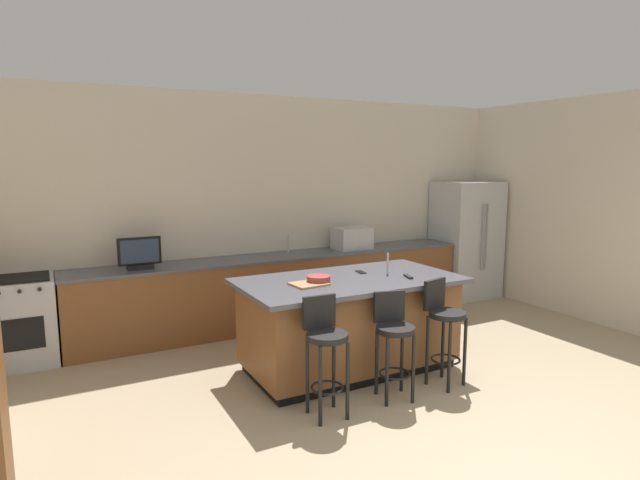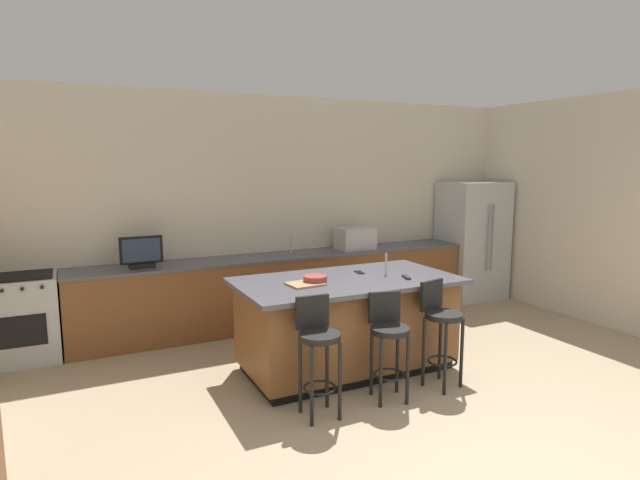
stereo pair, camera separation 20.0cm
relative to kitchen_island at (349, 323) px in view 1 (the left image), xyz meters
The scene contains 17 objects.
wall_back 2.29m from the kitchen_island, 87.54° to the left, with size 7.54×0.12×2.92m, color beige.
wall_right 3.79m from the kitchen_island, ahead, with size 0.12×4.69×2.92m, color beige.
counter_back 1.69m from the kitchen_island, 89.40° to the left, with size 5.20×0.62×0.90m.
kitchen_island is the anchor object (origin of this frame).
refrigerator 3.52m from the kitchen_island, 27.90° to the left, with size 0.93×0.74×1.78m.
range_oven 3.42m from the kitchen_island, 150.53° to the left, with size 0.78×0.63×0.92m.
microwave 2.07m from the kitchen_island, 57.91° to the left, with size 0.48×0.36×0.30m, color #B7BABF.
tv_monitor 2.45m from the kitchen_island, 136.61° to the left, with size 0.46×0.16×0.36m.
sink_faucet_back 1.87m from the kitchen_island, 85.11° to the left, with size 0.02×0.02×0.24m, color #B2B2B7.
sink_faucet_island 0.73m from the kitchen_island, ahead, with size 0.02×0.02×0.22m, color #B2B2B7.
bar_stool_left 1.02m from the kitchen_island, 132.19° to the right, with size 0.34×0.34×0.99m.
bar_stool_center 0.75m from the kitchen_island, 89.41° to the right, with size 0.35×0.37×0.94m.
bar_stool_right 0.95m from the kitchen_island, 51.45° to the right, with size 0.35×0.37×0.99m.
fruit_bowl 0.61m from the kitchen_island, behind, with size 0.22×0.22×0.07m, color #993833.
cell_phone 0.56m from the kitchen_island, 36.97° to the left, with size 0.07×0.15×0.01m, color black.
tv_remote 0.75m from the kitchen_island, 23.39° to the right, with size 0.04×0.17×0.02m, color black.
cutting_board 0.67m from the kitchen_island, behind, with size 0.32×0.27×0.02m, color #A87F51.
Camera 1 is at (-2.72, -2.10, 2.08)m, focal length 29.27 mm.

